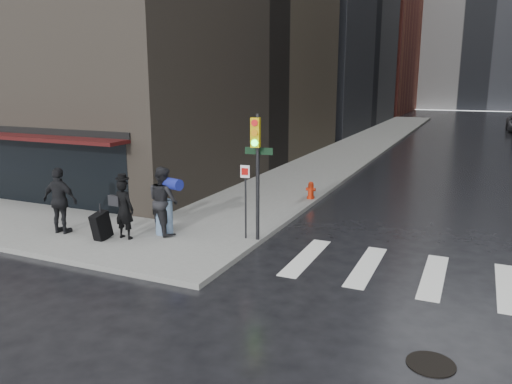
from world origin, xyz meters
TOP-DOWN VIEW (x-y plane):
  - ground at (0.00, 0.00)m, footprint 140.00×140.00m
  - sidewalk_left at (0.00, 27.00)m, footprint 4.00×50.00m
  - crosswalk at (7.50, 1.00)m, footprint 8.50×3.00m
  - bldg_left_far at (-13.00, 62.00)m, footprint 22.00×20.00m
  - bldg_distant at (6.00, 78.00)m, footprint 40.00×12.00m
  - storefront at (-7.00, 1.90)m, footprint 8.40×1.11m
  - man_overcoat at (-1.70, -0.07)m, footprint 1.01×0.94m
  - man_jeans at (-0.82, 0.83)m, footprint 1.36×1.22m
  - man_greycoat at (-3.62, -0.34)m, footprint 1.18×0.57m
  - traffic_light at (1.88, 1.37)m, footprint 0.88×0.46m
  - fire_hydrant at (1.74, 6.81)m, footprint 0.37×0.29m

SIDE VIEW (x-z plane):
  - ground at x=0.00m, z-range 0.00..0.00m
  - crosswalk at x=7.50m, z-range 0.00..0.01m
  - sidewalk_left at x=0.00m, z-range 0.00..0.15m
  - fire_hydrant at x=1.74m, z-range 0.11..0.78m
  - man_overcoat at x=-1.70m, z-range -0.01..1.90m
  - man_greycoat at x=-3.62m, z-range 0.15..2.11m
  - man_jeans at x=-0.82m, z-range 0.15..2.16m
  - storefront at x=-7.00m, z-range 0.41..3.24m
  - traffic_light at x=1.88m, z-range 0.66..4.20m
  - bldg_left_far at x=-13.00m, z-range 0.00..26.00m
  - bldg_distant at x=6.00m, z-range 0.00..32.00m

